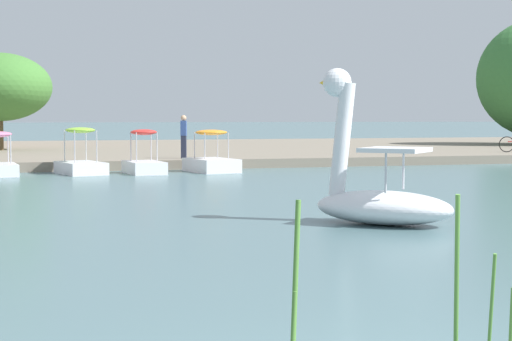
% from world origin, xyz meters
% --- Properties ---
extents(shore_bank_far, '(143.63, 27.67, 0.36)m').
position_xyz_m(shore_bank_far, '(0.00, 39.62, 0.18)').
color(shore_bank_far, slate).
rests_on(shore_bank_far, ground_plane).
extents(swan_boat, '(2.75, 2.73, 2.87)m').
position_xyz_m(swan_boat, '(3.52, 9.35, 0.60)').
color(swan_boat, white).
rests_on(swan_boat, ground_plane).
extents(pedal_boat_orange, '(1.75, 2.46, 1.51)m').
position_xyz_m(pedal_boat_orange, '(3.96, 24.31, 0.42)').
color(pedal_boat_orange, white).
rests_on(pedal_boat_orange, ground_plane).
extents(pedal_boat_red, '(1.34, 2.11, 1.54)m').
position_xyz_m(pedal_boat_red, '(1.50, 24.05, 0.40)').
color(pedal_boat_red, white).
rests_on(pedal_boat_red, ground_plane).
extents(pedal_boat_lime, '(1.74, 2.51, 1.61)m').
position_xyz_m(pedal_boat_lime, '(-0.63, 24.50, 0.46)').
color(pedal_boat_lime, white).
rests_on(pedal_boat_lime, ground_plane).
extents(person_on_path, '(0.28, 0.28, 1.68)m').
position_xyz_m(person_on_path, '(3.52, 27.11, 1.24)').
color(person_on_path, '#23283D').
rests_on(person_on_path, shore_bank_far).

